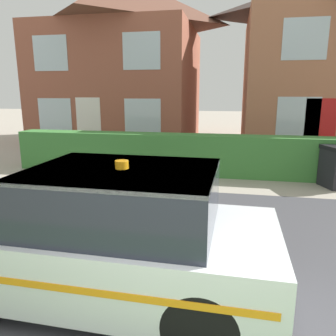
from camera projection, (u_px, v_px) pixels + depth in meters
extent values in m
cube|color=#424247|center=(207.00, 245.00, 5.05)|extent=(28.00, 5.46, 0.01)
cube|color=#3D7F38|center=(183.00, 154.00, 9.37)|extent=(9.95, 0.71, 1.14)
cylinder|color=black|center=(47.00, 232.00, 4.68)|extent=(0.68, 0.21, 0.68)
cylinder|color=black|center=(213.00, 248.00, 4.20)|extent=(0.68, 0.21, 0.68)
cylinder|color=black|center=(200.00, 326.00, 2.81)|extent=(0.68, 0.21, 0.68)
cube|color=silver|center=(104.00, 251.00, 3.70)|extent=(3.84, 1.72, 0.72)
cube|color=#232833|center=(123.00, 196.00, 3.50)|extent=(1.97, 1.53, 0.61)
cube|color=silver|center=(122.00, 170.00, 3.43)|extent=(1.97, 1.53, 0.04)
cube|color=orange|center=(128.00, 219.00, 4.48)|extent=(3.62, 0.06, 0.07)
cube|color=orange|center=(66.00, 289.00, 2.89)|extent=(3.62, 0.06, 0.07)
cylinder|color=orange|center=(122.00, 165.00, 3.42)|extent=(0.14, 0.14, 0.08)
cube|color=#93513D|center=(123.00, 87.00, 15.33)|extent=(6.53, 6.19, 5.06)
pyramid|color=brown|center=(120.00, 2.00, 14.50)|extent=(6.86, 6.50, 2.25)
cube|color=white|center=(89.00, 125.00, 12.78)|extent=(1.00, 0.02, 2.10)
cube|color=silver|center=(55.00, 115.00, 12.96)|extent=(1.40, 0.02, 1.30)
cube|color=silver|center=(142.00, 116.00, 12.28)|extent=(1.40, 0.02, 1.30)
cube|color=silver|center=(50.00, 53.00, 12.43)|extent=(1.40, 0.02, 1.30)
cube|color=silver|center=(141.00, 51.00, 11.75)|extent=(1.40, 0.02, 1.30)
cube|color=red|center=(320.00, 130.00, 11.00)|extent=(1.00, 0.02, 2.10)
cube|color=silver|center=(298.00, 116.00, 11.03)|extent=(1.40, 0.02, 1.30)
cube|color=silver|center=(305.00, 39.00, 10.47)|extent=(1.40, 0.02, 1.30)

